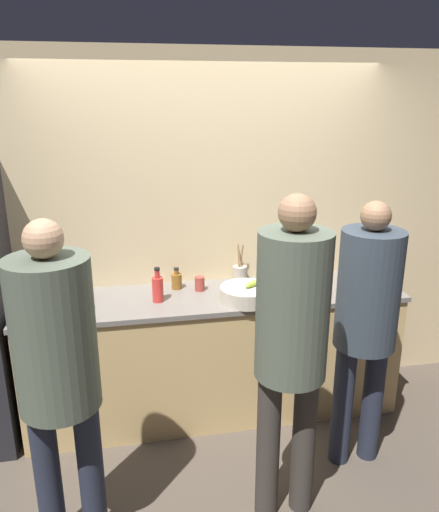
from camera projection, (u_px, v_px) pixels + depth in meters
The scene contains 13 objects.
ground_plane at pixel (223, 438), 3.48m from camera, with size 14.00×14.00×0.00m, color #4C4238.
wall_back at pixel (206, 233), 3.71m from camera, with size 5.20×0.06×2.60m.
counter at pixel (214, 353), 3.67m from camera, with size 2.68×0.66×0.94m.
person_left at pixel (57, 362), 2.34m from camera, with size 0.39×0.39×1.78m.
person_center at pixel (291, 333), 2.55m from camera, with size 0.37×0.37×1.84m.
person_right at pixel (366, 313), 2.98m from camera, with size 0.37×0.37×1.72m.
fruit_bowl at pixel (246, 294), 3.39m from camera, with size 0.36×0.36×0.14m.
utensil_crock at pixel (240, 272), 3.76m from camera, with size 0.11×0.11×0.29m.
bottle_red at pixel (158, 288), 3.37m from camera, with size 0.08×0.08×0.24m.
bottle_amber at pixel (177, 280), 3.61m from camera, with size 0.08×0.08×0.16m.
bottle_dark at pixel (83, 294), 3.38m from camera, with size 0.07×0.07×0.14m.
cup_red at pixel (200, 284), 3.57m from camera, with size 0.07×0.07×0.10m.
cup_blue at pixel (85, 304), 3.25m from camera, with size 0.07×0.07×0.08m.
Camera 1 is at (-0.58, -2.86, 2.28)m, focal length 35.00 mm.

